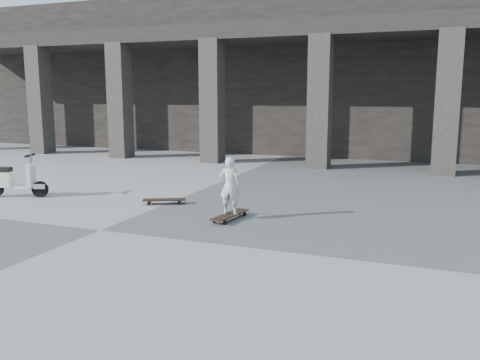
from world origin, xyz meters
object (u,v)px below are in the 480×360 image
(longboard, at_px, (230,215))
(skateboard_spare, at_px, (164,200))
(scooter, at_px, (6,180))
(child, at_px, (230,186))

(longboard, height_order, skateboard_spare, skateboard_spare)
(skateboard_spare, relative_size, scooter, 0.67)
(skateboard_spare, height_order, scooter, scooter)
(scooter, bearing_deg, longboard, -19.95)
(skateboard_spare, bearing_deg, scooter, 163.23)
(skateboard_spare, distance_m, scooter, 3.68)
(longboard, height_order, scooter, scooter)
(longboard, xyz_separation_m, skateboard_spare, (-1.77, 0.71, -0.00))
(child, relative_size, scooter, 0.79)
(longboard, xyz_separation_m, scooter, (-5.38, 0.10, 0.30))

